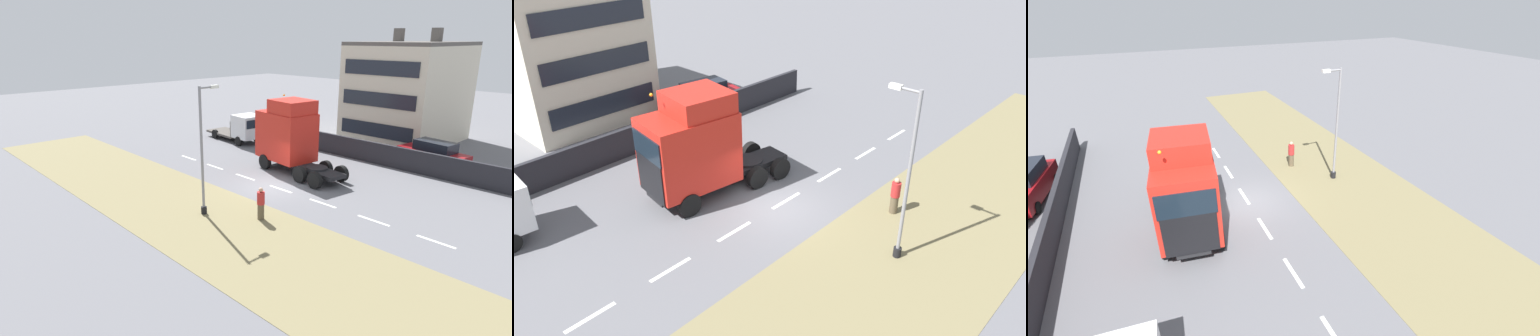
# 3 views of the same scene
# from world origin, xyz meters

# --- Properties ---
(ground_plane) EXTENTS (120.00, 120.00, 0.00)m
(ground_plane) POSITION_xyz_m (0.00, 0.00, 0.00)
(ground_plane) COLOR slate
(ground_plane) RESTS_ON ground
(grass_verge) EXTENTS (7.00, 44.00, 0.01)m
(grass_verge) POSITION_xyz_m (-6.00, 0.00, 0.01)
(grass_verge) COLOR olive
(grass_verge) RESTS_ON ground
(lane_markings) EXTENTS (0.16, 21.00, 0.00)m
(lane_markings) POSITION_xyz_m (0.00, -0.70, 0.00)
(lane_markings) COLOR white
(lane_markings) RESTS_ON ground
(boundary_wall) EXTENTS (0.25, 24.00, 1.54)m
(boundary_wall) POSITION_xyz_m (9.00, 0.00, 0.77)
(boundary_wall) COLOR #232328
(boundary_wall) RESTS_ON ground
(building_block) EXTENTS (9.79, 7.56, 9.54)m
(building_block) POSITION_xyz_m (17.32, 0.59, 4.23)
(building_block) COLOR beige
(building_block) RESTS_ON ground
(lorry_cab) EXTENTS (3.43, 7.17, 5.02)m
(lorry_cab) POSITION_xyz_m (3.23, 1.65, 2.45)
(lorry_cab) COLOR black
(lorry_cab) RESTS_ON ground
(flatbed_truck) EXTENTS (2.63, 6.16, 2.50)m
(flatbed_truck) POSITION_xyz_m (6.29, 9.57, 1.33)
(flatbed_truck) COLOR silver
(flatbed_truck) RESTS_ON ground
(parked_car) EXTENTS (2.37, 4.95, 1.98)m
(parked_car) POSITION_xyz_m (10.72, -5.09, 0.97)
(parked_car) COLOR maroon
(parked_car) RESTS_ON ground
(lamp_post) EXTENTS (1.27, 0.30, 6.59)m
(lamp_post) POSITION_xyz_m (-5.56, -0.55, 3.07)
(lamp_post) COLOR black
(lamp_post) RESTS_ON ground
(pedestrian) EXTENTS (0.39, 0.39, 1.70)m
(pedestrian) POSITION_xyz_m (-4.00, -3.09, 0.83)
(pedestrian) COLOR brown
(pedestrian) RESTS_ON ground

